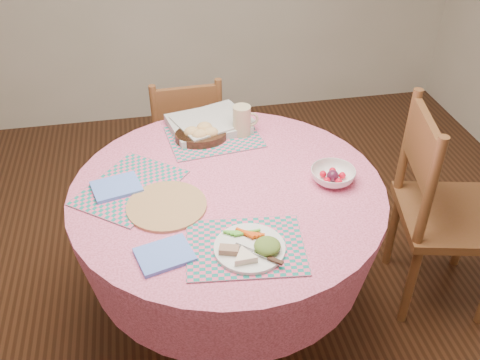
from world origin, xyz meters
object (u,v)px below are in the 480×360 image
Objects in this scene: wicker_trivet at (167,206)px; fruit_bowl at (333,176)px; chair_right at (440,207)px; chair_back at (187,141)px; dining_table at (228,225)px; bread_bowl at (201,134)px; dinner_plate at (252,247)px; latte_mug at (242,120)px.

fruit_bowl is at bearing 3.47° from wicker_trivet.
chair_back is (-1.03, 0.88, -0.07)m from chair_right.
wicker_trivet is at bearing -176.53° from fruit_bowl.
fruit_bowl is (-0.53, -0.02, 0.26)m from chair_right.
bread_bowl is at bearing 98.36° from dining_table.
fruit_bowl is (0.40, 0.33, 0.00)m from dinner_plate.
fruit_bowl is at bearing 117.12° from chair_back.
dining_table is 0.43m from dinner_plate.
dinner_plate is (0.02, -0.37, 0.22)m from dining_table.
chair_back is (-0.08, 0.86, -0.11)m from dining_table.
bread_bowl is 0.19m from latte_mug.
dining_table is 0.48m from latte_mug.
dinner_plate reaches higher than wicker_trivet.
chair_right is at bearing -21.11° from bread_bowl.
wicker_trivet is at bearing -162.47° from dining_table.
latte_mug is at bearing 124.11° from fruit_bowl.
dinner_plate is at bearing -84.24° from bread_bowl.
chair_right is at bearing 2.76° from wicker_trivet.
fruit_bowl is at bearing -55.89° from latte_mug.
fruit_bowl is (0.42, -0.04, 0.22)m from dining_table.
chair_back is at bearing 114.34° from latte_mug.
chair_back is at bearing 95.56° from dining_table.
bread_bowl is (-0.05, 0.37, 0.23)m from dining_table.
bread_bowl is at bearing 139.38° from fruit_bowl.
chair_back reaches higher than dining_table.
wicker_trivet is at bearing 105.22° from chair_right.
chair_right is at bearing -1.18° from dining_table.
wicker_trivet is at bearing 131.81° from dinner_plate.
wicker_trivet is 0.40m from dinner_plate.
bread_bowl is (0.03, -0.49, 0.34)m from chair_back.
fruit_bowl reaches higher than wicker_trivet.
bread_bowl is at bearing 66.88° from wicker_trivet.
dining_table is at bearing 93.57° from chair_back.
wicker_trivet is 0.66m from fruit_bowl.
latte_mug is (0.22, -0.48, 0.38)m from chair_back.
chair_right is 1.36m from chair_back.
chair_right is 0.96m from latte_mug.
wicker_trivet is 1.30× the size of bread_bowl.
chair_back is 1.08m from fruit_bowl.
latte_mug is at bearing 70.67° from dining_table.
dining_table is at bearing 93.17° from dinner_plate.
wicker_trivet is 1.36× the size of fruit_bowl.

